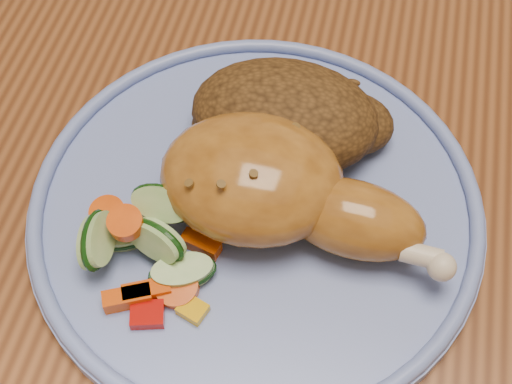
% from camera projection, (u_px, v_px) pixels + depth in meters
% --- Properties ---
extents(dining_table, '(0.90, 1.40, 0.75)m').
position_uv_depth(dining_table, '(406.00, 213.00, 0.57)').
color(dining_table, brown).
rests_on(dining_table, ground).
extents(plate, '(0.30, 0.30, 0.01)m').
position_uv_depth(plate, '(256.00, 210.00, 0.47)').
color(plate, '#6A80C6').
rests_on(plate, dining_table).
extents(plate_rim, '(0.30, 0.30, 0.01)m').
position_uv_depth(plate_rim, '(256.00, 201.00, 0.46)').
color(plate_rim, '#6A80C6').
rests_on(plate_rim, plate).
extents(chicken_leg, '(0.19, 0.10, 0.06)m').
position_uv_depth(chicken_leg, '(276.00, 188.00, 0.44)').
color(chicken_leg, '#AA6A23').
rests_on(chicken_leg, plate).
extents(rice_pilaf, '(0.14, 0.09, 0.06)m').
position_uv_depth(rice_pilaf, '(289.00, 118.00, 0.48)').
color(rice_pilaf, '#4F3213').
rests_on(rice_pilaf, plate).
extents(vegetable_pile, '(0.10, 0.09, 0.05)m').
position_uv_depth(vegetable_pile, '(145.00, 244.00, 0.43)').
color(vegetable_pile, '#A50A05').
rests_on(vegetable_pile, plate).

